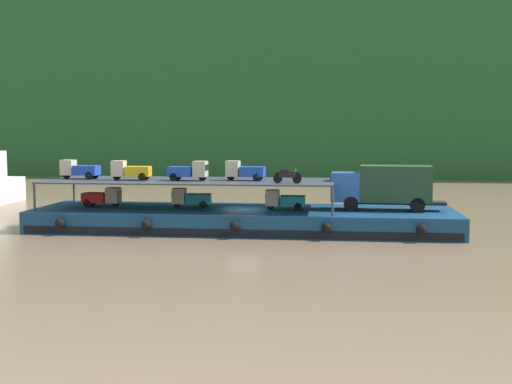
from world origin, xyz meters
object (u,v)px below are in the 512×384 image
(mini_truck_lower_mid, at_px, (285,200))
(mini_truck_upper_bow, at_px, (245,171))
(cargo_barge, at_px, (243,219))
(mini_truck_upper_fore, at_px, (189,171))
(mini_truck_upper_mid, at_px, (130,170))
(mini_truck_lower_aft, at_px, (191,198))
(motorcycle_upper_port, at_px, (287,177))
(mini_truck_lower_stern, at_px, (102,197))
(motorcycle_upper_centre, at_px, (287,175))
(covered_lorry, at_px, (384,186))
(mini_truck_upper_stern, at_px, (79,169))

(mini_truck_lower_mid, height_order, mini_truck_upper_bow, mini_truck_upper_bow)
(cargo_barge, xyz_separation_m, mini_truck_upper_fore, (-3.80, -0.48, 3.44))
(mini_truck_upper_mid, height_order, mini_truck_upper_bow, same)
(mini_truck_upper_fore, distance_m, mini_truck_upper_bow, 3.92)
(cargo_barge, height_order, mini_truck_lower_aft, mini_truck_lower_aft)
(mini_truck_upper_fore, height_order, motorcycle_upper_port, mini_truck_upper_fore)
(mini_truck_lower_stern, relative_size, mini_truck_upper_mid, 0.99)
(cargo_barge, distance_m, mini_truck_lower_aft, 4.15)
(mini_truck_lower_mid, relative_size, mini_truck_upper_bow, 0.98)
(mini_truck_lower_aft, height_order, mini_truck_upper_fore, mini_truck_upper_fore)
(mini_truck_lower_aft, distance_m, mini_truck_upper_bow, 4.43)
(motorcycle_upper_port, bearing_deg, mini_truck_upper_mid, 172.31)
(mini_truck_lower_stern, bearing_deg, motorcycle_upper_centre, -1.21)
(covered_lorry, height_order, mini_truck_upper_stern, mini_truck_upper_stern)
(mini_truck_upper_mid, distance_m, mini_truck_upper_fore, 4.20)
(mini_truck_upper_mid, distance_m, mini_truck_upper_bow, 8.10)
(cargo_barge, relative_size, mini_truck_upper_stern, 10.63)
(motorcycle_upper_port, bearing_deg, mini_truck_lower_mid, 99.01)
(cargo_barge, distance_m, mini_truck_lower_mid, 3.26)
(covered_lorry, distance_m, mini_truck_upper_mid, 17.82)
(mini_truck_upper_stern, bearing_deg, mini_truck_lower_stern, 5.22)
(mini_truck_lower_stern, xyz_separation_m, mini_truck_upper_mid, (2.41, -0.86, 2.00))
(cargo_barge, height_order, mini_truck_lower_mid, mini_truck_lower_mid)
(mini_truck_lower_aft, xyz_separation_m, mini_truck_upper_fore, (0.07, -0.86, 2.00))
(mini_truck_upper_bow, height_order, motorcycle_upper_port, mini_truck_upper_bow)
(mini_truck_upper_bow, relative_size, motorcycle_upper_port, 1.47)
(covered_lorry, bearing_deg, mini_truck_lower_stern, -179.63)
(mini_truck_upper_stern, xyz_separation_m, motorcycle_upper_centre, (15.16, -0.13, -0.26))
(mini_truck_lower_aft, distance_m, motorcycle_upper_port, 7.70)
(mini_truck_lower_stern, distance_m, motorcycle_upper_centre, 13.63)
(mini_truck_upper_stern, distance_m, motorcycle_upper_centre, 15.16)
(covered_lorry, height_order, mini_truck_lower_mid, covered_lorry)
(cargo_barge, relative_size, mini_truck_upper_mid, 10.55)
(mini_truck_lower_aft, xyz_separation_m, mini_truck_upper_stern, (-8.19, -0.23, 2.00))
(mini_truck_upper_stern, distance_m, motorcycle_upper_port, 15.45)
(covered_lorry, relative_size, mini_truck_upper_stern, 2.86)
(mini_truck_upper_mid, bearing_deg, motorcycle_upper_port, -7.69)
(mini_truck_upper_fore, relative_size, motorcycle_upper_centre, 1.47)
(mini_truck_upper_mid, distance_m, motorcycle_upper_port, 11.33)
(mini_truck_upper_fore, bearing_deg, covered_lorry, 3.87)
(cargo_barge, height_order, motorcycle_upper_centre, motorcycle_upper_centre)
(motorcycle_upper_port, bearing_deg, mini_truck_lower_stern, 170.14)
(mini_truck_lower_stern, bearing_deg, mini_truck_upper_fore, -6.78)
(mini_truck_lower_aft, bearing_deg, cargo_barge, -5.71)
(mini_truck_lower_aft, bearing_deg, mini_truck_upper_mid, -167.29)
(mini_truck_upper_stern, height_order, mini_truck_upper_fore, same)
(mini_truck_lower_mid, height_order, motorcycle_upper_port, motorcycle_upper_port)
(mini_truck_lower_mid, relative_size, mini_truck_upper_stern, 0.99)
(mini_truck_lower_stern, xyz_separation_m, mini_truck_lower_mid, (13.34, -0.49, 0.00))
(mini_truck_lower_stern, bearing_deg, motorcycle_upper_port, -9.86)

